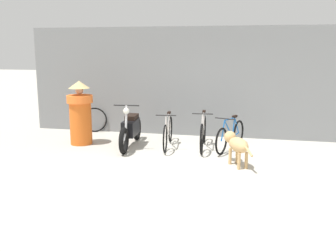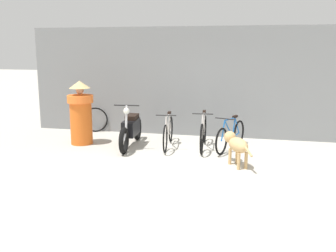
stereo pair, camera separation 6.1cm
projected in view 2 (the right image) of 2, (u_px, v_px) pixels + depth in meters
name	position (u px, v px, depth m)	size (l,w,h in m)	color
ground_plane	(188.00, 170.00, 7.52)	(60.00, 60.00, 0.00)	#B7B2A5
shop_wall_back	(209.00, 82.00, 10.20)	(9.80, 0.20, 2.84)	slate
bicycle_0	(168.00, 132.00, 9.23)	(0.46, 1.70, 0.83)	black
bicycle_1	(203.00, 133.00, 9.11)	(0.46, 1.75, 0.88)	black
bicycle_2	(231.00, 136.00, 8.97)	(0.61, 1.57, 0.79)	black
motorcycle	(131.00, 129.00, 9.25)	(0.58, 1.96, 1.05)	black
stray_dog	(236.00, 144.00, 7.75)	(0.65, 0.97, 0.64)	tan
person_in_robes	(81.00, 113.00, 9.44)	(0.80, 0.80, 1.53)	orange
spare_tire_left	(95.00, 120.00, 10.86)	(0.66, 0.26, 0.69)	black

